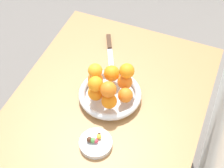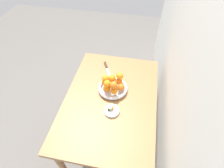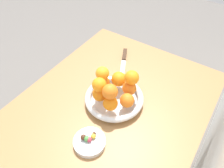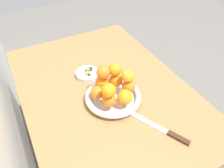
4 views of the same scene
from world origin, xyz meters
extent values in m
plane|color=slate|center=(0.00, 0.00, 0.00)|extent=(6.00, 6.00, 0.00)
cube|color=silver|center=(0.00, 0.48, 1.25)|extent=(4.00, 0.05, 2.50)
cube|color=#9E7042|center=(0.00, 0.00, 0.72)|extent=(1.10, 0.76, 0.04)
cylinder|color=#9E7042|center=(-0.49, -0.32, 0.35)|extent=(0.05, 0.05, 0.70)
cylinder|color=#9E7042|center=(0.49, -0.32, 0.35)|extent=(0.05, 0.05, 0.70)
cylinder|color=#9E7042|center=(-0.49, 0.32, 0.35)|extent=(0.05, 0.05, 0.70)
cylinder|color=silver|center=(-0.09, 0.00, 0.75)|extent=(0.21, 0.21, 0.01)
torus|color=silver|center=(-0.09, 0.00, 0.77)|extent=(0.25, 0.25, 0.03)
cylinder|color=silver|center=(0.13, 0.03, 0.75)|extent=(0.12, 0.12, 0.02)
sphere|color=orange|center=(-0.03, 0.02, 0.81)|extent=(0.06, 0.06, 0.06)
sphere|color=orange|center=(-0.08, 0.07, 0.81)|extent=(0.06, 0.06, 0.06)
sphere|color=orange|center=(-0.14, 0.04, 0.81)|extent=(0.06, 0.06, 0.06)
sphere|color=orange|center=(-0.16, -0.02, 0.81)|extent=(0.07, 0.07, 0.07)
sphere|color=orange|center=(-0.11, -0.07, 0.81)|extent=(0.06, 0.06, 0.06)
sphere|color=orange|center=(-0.05, -0.04, 0.81)|extent=(0.06, 0.06, 0.06)
sphere|color=orange|center=(-0.10, -0.07, 0.87)|extent=(0.06, 0.06, 0.06)
sphere|color=orange|center=(-0.04, 0.02, 0.87)|extent=(0.06, 0.06, 0.06)
sphere|color=orange|center=(-0.04, -0.04, 0.87)|extent=(0.06, 0.06, 0.06)
sphere|color=orange|center=(-0.15, 0.05, 0.87)|extent=(0.06, 0.06, 0.06)
sphere|color=#C6384C|center=(0.13, 0.03, 0.77)|extent=(0.02, 0.02, 0.02)
sphere|color=#4C9947|center=(0.13, 0.03, 0.77)|extent=(0.02, 0.02, 0.02)
sphere|color=gold|center=(0.11, 0.04, 0.77)|extent=(0.02, 0.02, 0.02)
sphere|color=#472819|center=(0.10, 0.03, 0.77)|extent=(0.01, 0.01, 0.01)
sphere|color=#472819|center=(0.13, 0.01, 0.77)|extent=(0.02, 0.02, 0.02)
cube|color=#3F2819|center=(-0.39, -0.13, 0.75)|extent=(0.09, 0.06, 0.01)
cube|color=silver|center=(-0.28, -0.07, 0.74)|extent=(0.16, 0.09, 0.01)
camera|label=1|loc=(0.69, 0.33, 1.85)|focal=55.00mm
camera|label=2|loc=(0.87, 0.18, 1.91)|focal=28.00mm
camera|label=3|loc=(0.42, 0.33, 1.49)|focal=35.00mm
camera|label=4|loc=(-0.71, 0.33, 1.47)|focal=35.00mm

